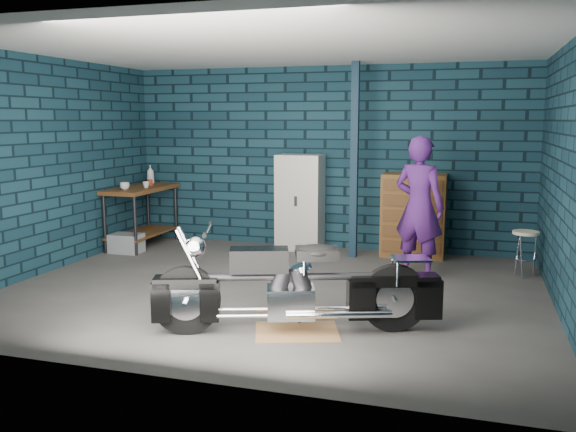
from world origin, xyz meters
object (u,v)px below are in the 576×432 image
object	(u,v)px
storage_bin	(126,243)
tool_chest	(413,215)
motorcycle	(297,280)
shop_stool	(525,254)
person	(419,207)
locker	(300,202)
workbench	(142,217)

from	to	relation	value
storage_bin	tool_chest	size ratio (longest dim) A/B	0.38
storage_bin	motorcycle	bearing A→B (deg)	-37.12
motorcycle	shop_stool	distance (m)	3.46
person	locker	distance (m)	2.15
motorcycle	person	distance (m)	2.55
locker	workbench	bearing A→B (deg)	-168.56
person	motorcycle	bearing A→B (deg)	90.65
storage_bin	shop_stool	world-z (taller)	shop_stool
locker	storage_bin	bearing A→B (deg)	-157.37
person	tool_chest	distance (m)	1.16
person	storage_bin	xyz separation A→B (m)	(-4.18, 0.13, -0.73)
workbench	shop_stool	distance (m)	5.47
tool_chest	motorcycle	bearing A→B (deg)	-101.33
workbench	person	xyz separation A→B (m)	(4.20, -0.63, 0.41)
person	shop_stool	world-z (taller)	person
workbench	motorcycle	world-z (taller)	motorcycle
motorcycle	storage_bin	world-z (taller)	motorcycle
tool_chest	locker	bearing A→B (deg)	180.00
workbench	tool_chest	world-z (taller)	tool_chest
shop_stool	workbench	bearing A→B (deg)	176.96
workbench	locker	bearing A→B (deg)	11.44
shop_stool	storage_bin	bearing A→B (deg)	-177.79
motorcycle	locker	bearing A→B (deg)	86.23
person	tool_chest	size ratio (longest dim) A/B	1.48
workbench	locker	world-z (taller)	locker
workbench	person	bearing A→B (deg)	-8.58
tool_chest	shop_stool	xyz separation A→B (m)	(1.43, -0.77, -0.30)
workbench	motorcycle	xyz separation A→B (m)	(3.33, -3.01, 0.04)
shop_stool	locker	bearing A→B (deg)	166.00
workbench	shop_stool	bearing A→B (deg)	-3.04
motorcycle	tool_chest	distance (m)	3.56
motorcycle	person	world-z (taller)	person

